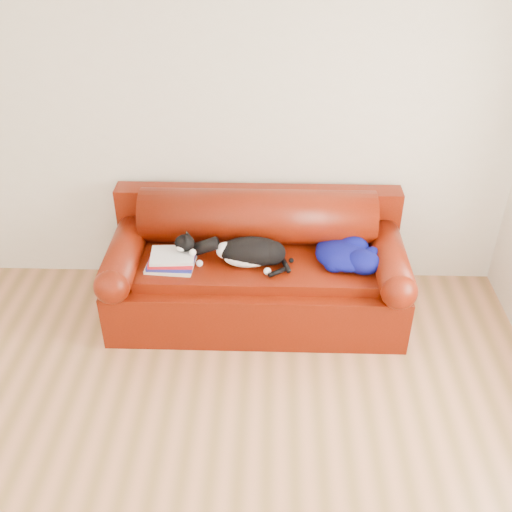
{
  "coord_description": "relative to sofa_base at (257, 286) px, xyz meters",
  "views": [
    {
      "loc": [
        0.47,
        -2.03,
        2.88
      ],
      "look_at": [
        0.37,
        1.35,
        0.6
      ],
      "focal_mm": 42.0,
      "sensor_mm": 36.0,
      "label": 1
    }
  ],
  "objects": [
    {
      "name": "room_shell",
      "position": [
        -0.25,
        -1.48,
        1.43
      ],
      "size": [
        4.52,
        4.02,
        2.61
      ],
      "color": "beige",
      "rests_on": "ground"
    },
    {
      "name": "book_stack",
      "position": [
        -0.58,
        -0.13,
        0.31
      ],
      "size": [
        0.34,
        0.27,
        0.1
      ],
      "rotation": [
        0.0,
        0.0,
        -0.0
      ],
      "color": "silver",
      "rests_on": "sofa_base"
    },
    {
      "name": "sofa_base",
      "position": [
        0.0,
        0.0,
        0.0
      ],
      "size": [
        2.1,
        0.9,
        0.5
      ],
      "color": "#3D0D02",
      "rests_on": "ground"
    },
    {
      "name": "sofa_back",
      "position": [
        -0.0,
        0.24,
        0.3
      ],
      "size": [
        2.1,
        1.01,
        0.88
      ],
      "color": "#3D0D02",
      "rests_on": "ground"
    },
    {
      "name": "cat",
      "position": [
        -0.04,
        -0.09,
        0.35
      ],
      "size": [
        0.65,
        0.32,
        0.24
      ],
      "rotation": [
        0.0,
        0.0,
        -0.17
      ],
      "color": "black",
      "rests_on": "sofa_base"
    },
    {
      "name": "ground",
      "position": [
        -0.37,
        -1.49,
        -0.24
      ],
      "size": [
        4.5,
        4.5,
        0.0
      ],
      "primitive_type": "plane",
      "color": "olive",
      "rests_on": "ground"
    },
    {
      "name": "blanket",
      "position": [
        0.63,
        -0.05,
        0.33
      ],
      "size": [
        0.52,
        0.51,
        0.15
      ],
      "rotation": [
        0.0,
        0.0,
        -0.33
      ],
      "color": "#020B47",
      "rests_on": "sofa_base"
    }
  ]
}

